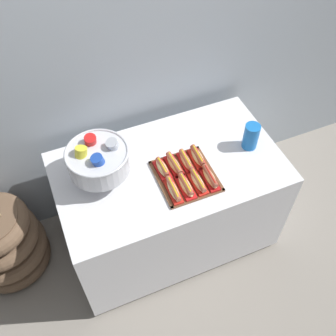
{
  "coord_description": "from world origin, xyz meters",
  "views": [
    {
      "loc": [
        -0.58,
        -1.36,
        2.61
      ],
      "look_at": [
        -0.02,
        -0.03,
        0.83
      ],
      "focal_mm": 42.03,
      "sensor_mm": 36.0,
      "label": 1
    }
  ],
  "objects_px": {
    "buffet_table": "(169,202)",
    "hot_dog_0": "(173,190)",
    "floor_vase": "(3,242)",
    "hot_dog_7": "(198,157)",
    "cup_stack": "(251,136)",
    "hot_dog_5": "(174,165)",
    "hot_dog_3": "(210,177)",
    "hot_dog_2": "(198,182)",
    "hot_dog_4": "(162,168)",
    "hot_dog_1": "(186,186)",
    "serving_tray": "(186,176)",
    "hot_dog_6": "(186,161)",
    "punch_bowl": "(98,160)"
  },
  "relations": [
    {
      "from": "buffet_table",
      "to": "hot_dog_0",
      "type": "height_order",
      "value": "hot_dog_0"
    },
    {
      "from": "hot_dog_1",
      "to": "hot_dog_4",
      "type": "distance_m",
      "value": 0.18
    },
    {
      "from": "hot_dog_5",
      "to": "punch_bowl",
      "type": "relative_size",
      "value": 0.52
    },
    {
      "from": "floor_vase",
      "to": "hot_dog_5",
      "type": "relative_size",
      "value": 5.98
    },
    {
      "from": "hot_dog_3",
      "to": "hot_dog_7",
      "type": "relative_size",
      "value": 1.08
    },
    {
      "from": "buffet_table",
      "to": "floor_vase",
      "type": "height_order",
      "value": "floor_vase"
    },
    {
      "from": "hot_dog_2",
      "to": "hot_dog_6",
      "type": "xyz_separation_m",
      "value": [
        0.0,
        0.16,
        -0.0
      ]
    },
    {
      "from": "hot_dog_2",
      "to": "punch_bowl",
      "type": "distance_m",
      "value": 0.57
    },
    {
      "from": "hot_dog_1",
      "to": "punch_bowl",
      "type": "relative_size",
      "value": 0.52
    },
    {
      "from": "hot_dog_3",
      "to": "floor_vase",
      "type": "bearing_deg",
      "value": 162.01
    },
    {
      "from": "cup_stack",
      "to": "hot_dog_1",
      "type": "bearing_deg",
      "value": -163.08
    },
    {
      "from": "floor_vase",
      "to": "hot_dog_4",
      "type": "distance_m",
      "value": 1.21
    },
    {
      "from": "hot_dog_1",
      "to": "hot_dog_7",
      "type": "height_order",
      "value": "hot_dog_7"
    },
    {
      "from": "floor_vase",
      "to": "hot_dog_4",
      "type": "bearing_deg",
      "value": -13.23
    },
    {
      "from": "punch_bowl",
      "to": "cup_stack",
      "type": "distance_m",
      "value": 0.92
    },
    {
      "from": "hot_dog_1",
      "to": "cup_stack",
      "type": "relative_size",
      "value": 1.06
    },
    {
      "from": "floor_vase",
      "to": "hot_dog_6",
      "type": "bearing_deg",
      "value": -11.68
    },
    {
      "from": "serving_tray",
      "to": "hot_dog_2",
      "type": "distance_m",
      "value": 0.1
    },
    {
      "from": "hot_dog_0",
      "to": "punch_bowl",
      "type": "height_order",
      "value": "punch_bowl"
    },
    {
      "from": "cup_stack",
      "to": "hot_dog_5",
      "type": "bearing_deg",
      "value": 178.5
    },
    {
      "from": "floor_vase",
      "to": "hot_dog_1",
      "type": "bearing_deg",
      "value": -20.16
    },
    {
      "from": "punch_bowl",
      "to": "hot_dog_6",
      "type": "bearing_deg",
      "value": -11.25
    },
    {
      "from": "hot_dog_7",
      "to": "buffet_table",
      "type": "bearing_deg",
      "value": 170.99
    },
    {
      "from": "buffet_table",
      "to": "hot_dog_3",
      "type": "xyz_separation_m",
      "value": [
        0.17,
        -0.19,
        0.42
      ]
    },
    {
      "from": "buffet_table",
      "to": "hot_dog_6",
      "type": "xyz_separation_m",
      "value": [
        0.1,
        -0.03,
        0.41
      ]
    },
    {
      "from": "hot_dog_6",
      "to": "hot_dog_0",
      "type": "bearing_deg",
      "value": -132.73
    },
    {
      "from": "hot_dog_6",
      "to": "cup_stack",
      "type": "xyz_separation_m",
      "value": [
        0.42,
        -0.01,
        0.05
      ]
    },
    {
      "from": "hot_dog_4",
      "to": "hot_dog_7",
      "type": "relative_size",
      "value": 0.94
    },
    {
      "from": "hot_dog_3",
      "to": "hot_dog_2",
      "type": "bearing_deg",
      "value": 179.54
    },
    {
      "from": "cup_stack",
      "to": "hot_dog_2",
      "type": "bearing_deg",
      "value": -160.23
    },
    {
      "from": "hot_dog_1",
      "to": "hot_dog_3",
      "type": "bearing_deg",
      "value": -0.46
    },
    {
      "from": "hot_dog_1",
      "to": "cup_stack",
      "type": "distance_m",
      "value": 0.52
    },
    {
      "from": "hot_dog_3",
      "to": "hot_dog_4",
      "type": "distance_m",
      "value": 0.28
    },
    {
      "from": "floor_vase",
      "to": "hot_dog_1",
      "type": "height_order",
      "value": "floor_vase"
    },
    {
      "from": "hot_dog_4",
      "to": "hot_dog_6",
      "type": "relative_size",
      "value": 0.93
    },
    {
      "from": "hot_dog_2",
      "to": "hot_dog_5",
      "type": "xyz_separation_m",
      "value": [
        -0.07,
        0.17,
        0.0
      ]
    },
    {
      "from": "hot_dog_4",
      "to": "punch_bowl",
      "type": "height_order",
      "value": "punch_bowl"
    },
    {
      "from": "hot_dog_0",
      "to": "hot_dog_5",
      "type": "relative_size",
      "value": 1.0
    },
    {
      "from": "hot_dog_3",
      "to": "cup_stack",
      "type": "bearing_deg",
      "value": 23.66
    },
    {
      "from": "floor_vase",
      "to": "punch_bowl",
      "type": "height_order",
      "value": "floor_vase"
    },
    {
      "from": "hot_dog_2",
      "to": "hot_dog_6",
      "type": "bearing_deg",
      "value": 89.54
    },
    {
      "from": "floor_vase",
      "to": "serving_tray",
      "type": "bearing_deg",
      "value": -15.87
    },
    {
      "from": "hot_dog_0",
      "to": "hot_dog_2",
      "type": "xyz_separation_m",
      "value": [
        0.15,
        -0.0,
        0.0
      ]
    },
    {
      "from": "hot_dog_6",
      "to": "hot_dog_7",
      "type": "height_order",
      "value": "hot_dog_7"
    },
    {
      "from": "floor_vase",
      "to": "hot_dog_5",
      "type": "height_order",
      "value": "floor_vase"
    },
    {
      "from": "buffet_table",
      "to": "hot_dog_3",
      "type": "distance_m",
      "value": 0.49
    },
    {
      "from": "cup_stack",
      "to": "serving_tray",
      "type": "bearing_deg",
      "value": -171.4
    },
    {
      "from": "floor_vase",
      "to": "hot_dog_7",
      "type": "distance_m",
      "value": 1.41
    },
    {
      "from": "floor_vase",
      "to": "cup_stack",
      "type": "distance_m",
      "value": 1.75
    },
    {
      "from": "hot_dog_0",
      "to": "hot_dog_6",
      "type": "bearing_deg",
      "value": 47.27
    }
  ]
}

